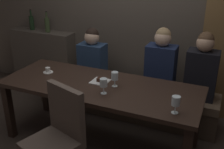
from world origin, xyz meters
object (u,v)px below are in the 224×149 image
(dining_table, at_px, (100,92))
(wine_glass_end_left, at_px, (176,102))
(diner_redhead, at_px, (92,55))
(wine_bottle_pale_label, at_px, (47,24))
(chair_near_side, at_px, (58,133))
(dessert_plate, at_px, (100,81))
(diner_bearded, at_px, (161,62))
(diner_far_end, at_px, (202,68))
(wine_glass_far_right, at_px, (104,83))
(wine_glass_center_front, at_px, (115,76))
(wine_bottle_dark_red, at_px, (32,22))
(espresso_cup, at_px, (48,70))
(banquette_bench, at_px, (123,98))

(dining_table, bearing_deg, wine_glass_end_left, -16.60)
(diner_redhead, bearing_deg, wine_bottle_pale_label, 161.74)
(chair_near_side, xyz_separation_m, wine_glass_end_left, (0.94, 0.46, 0.29))
(chair_near_side, height_order, wine_glass_end_left, chair_near_side)
(wine_glass_end_left, xyz_separation_m, dessert_plate, (-0.90, 0.33, -0.10))
(diner_bearded, bearing_deg, diner_far_end, 2.31)
(chair_near_side, xyz_separation_m, diner_bearded, (0.56, 1.43, 0.28))
(diner_redhead, xyz_separation_m, wine_glass_end_left, (1.34, -0.98, 0.06))
(diner_redhead, relative_size, diner_far_end, 0.89)
(wine_glass_far_right, distance_m, wine_glass_center_front, 0.21)
(diner_redhead, relative_size, wine_glass_center_front, 4.39)
(dining_table, xyz_separation_m, wine_bottle_dark_red, (-1.74, 1.05, 0.42))
(dessert_plate, bearing_deg, espresso_cup, -179.45)
(diner_bearded, bearing_deg, diner_redhead, 179.20)
(banquette_bench, distance_m, dessert_plate, 0.82)
(wine_glass_far_right, bearing_deg, wine_bottle_dark_red, 146.74)
(banquette_bench, bearing_deg, wine_glass_center_front, -76.02)
(espresso_cup, bearing_deg, wine_glass_center_front, -1.87)
(wine_glass_end_left, xyz_separation_m, wine_glass_far_right, (-0.74, 0.09, -0.00))
(wine_bottle_dark_red, bearing_deg, banquette_bench, -11.49)
(wine_glass_end_left, xyz_separation_m, wine_glass_center_front, (-0.71, 0.29, 0.00))
(chair_near_side, height_order, espresso_cup, chair_near_side)
(diner_bearded, bearing_deg, banquette_bench, -179.91)
(wine_glass_end_left, bearing_deg, wine_bottle_dark_red, 153.30)
(dining_table, height_order, wine_glass_center_front, wine_glass_center_front)
(wine_bottle_pale_label, bearing_deg, espresso_cup, -54.55)
(wine_glass_end_left, relative_size, wine_glass_center_front, 1.00)
(wine_bottle_dark_red, height_order, espresso_cup, wine_bottle_dark_red)
(banquette_bench, distance_m, wine_bottle_dark_red, 1.96)
(wine_glass_end_left, relative_size, dessert_plate, 0.86)
(dessert_plate, bearing_deg, diner_bearded, 50.62)
(diner_redhead, distance_m, wine_bottle_pale_label, 1.04)
(diner_far_end, relative_size, wine_bottle_dark_red, 2.48)
(wine_glass_center_front, bearing_deg, dessert_plate, 169.33)
(banquette_bench, xyz_separation_m, chair_near_side, (-0.07, -1.42, 0.33))
(dining_table, xyz_separation_m, chair_near_side, (-0.07, -0.72, -0.09))
(dining_table, xyz_separation_m, dessert_plate, (-0.02, 0.07, 0.10))
(banquette_bench, xyz_separation_m, espresso_cup, (-0.72, -0.64, 0.54))
(wine_bottle_dark_red, bearing_deg, espresso_cup, -44.48)
(wine_bottle_pale_label, relative_size, espresso_cup, 2.72)
(espresso_cup, bearing_deg, banquette_bench, 41.45)
(wine_bottle_dark_red, bearing_deg, dessert_plate, -29.93)
(banquette_bench, xyz_separation_m, wine_bottle_dark_red, (-1.74, 0.35, 0.84))
(diner_bearded, height_order, dessert_plate, diner_bearded)
(wine_bottle_pale_label, xyz_separation_m, dessert_plate, (1.39, -0.96, -0.32))
(dining_table, distance_m, espresso_cup, 0.74)
(banquette_bench, relative_size, diner_far_end, 3.09)
(diner_far_end, bearing_deg, diner_bearded, -177.69)
(dining_table, height_order, diner_far_end, diner_far_end)
(diner_bearded, height_order, espresso_cup, diner_bearded)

